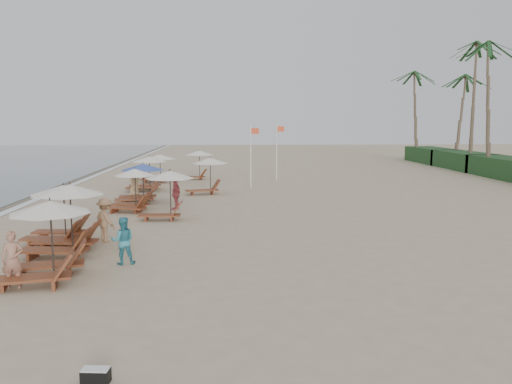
{
  "coord_description": "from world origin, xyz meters",
  "views": [
    {
      "loc": [
        -0.27,
        -16.24,
        4.43
      ],
      "look_at": [
        1.0,
        5.93,
        1.3
      ],
      "focal_mm": 35.08,
      "sensor_mm": 36.0,
      "label": 1
    }
  ],
  "objects": [
    {
      "name": "inland_station_1",
      "position": [
        -1.55,
        14.43,
        1.36
      ],
      "size": [
        2.75,
        2.24,
        2.22
      ],
      "color": "brown",
      "rests_on": "ground"
    },
    {
      "name": "flag_pole_far",
      "position": [
        3.52,
        21.63,
        2.38
      ],
      "size": [
        0.6,
        0.08,
        4.28
      ],
      "color": "silver",
      "rests_on": "ground"
    },
    {
      "name": "beachgoer_far_b",
      "position": [
        -5.62,
        12.52,
        0.95
      ],
      "size": [
        0.75,
        1.01,
        1.89
      ],
      "primitive_type": "imported",
      "rotation": [
        0.0,
        0.0,
        1.4
      ],
      "color": "tan",
      "rests_on": "ground"
    },
    {
      "name": "lounger_station_0",
      "position": [
        -5.45,
        -2.4,
        1.03
      ],
      "size": [
        2.74,
        2.46,
        2.28
      ],
      "color": "brown",
      "rests_on": "ground"
    },
    {
      "name": "lounger_station_2",
      "position": [
        -6.52,
        2.29,
        1.1
      ],
      "size": [
        2.68,
        2.4,
        2.12
      ],
      "color": "brown",
      "rests_on": "ground"
    },
    {
      "name": "foam_line",
      "position": [
        -11.2,
        10.0,
        0.01
      ],
      "size": [
        0.5,
        140.0,
        0.02
      ],
      "primitive_type": "cube",
      "color": "white",
      "rests_on": "ground"
    },
    {
      "name": "ground",
      "position": [
        0.0,
        0.0,
        0.0
      ],
      "size": [
        160.0,
        160.0,
        0.0
      ],
      "primitive_type": "plane",
      "color": "tan",
      "rests_on": "ground"
    },
    {
      "name": "beachgoer_far_a",
      "position": [
        -2.89,
        8.98,
        0.8
      ],
      "size": [
        0.64,
        1.01,
        1.61
      ],
      "primitive_type": "imported",
      "rotation": [
        0.0,
        0.0,
        4.43
      ],
      "color": "#B3474B",
      "rests_on": "ground"
    },
    {
      "name": "beachgoer_mid_b",
      "position": [
        -4.81,
        2.2,
        0.83
      ],
      "size": [
        1.19,
        1.19,
        1.65
      ],
      "primitive_type": "imported",
      "rotation": [
        0.0,
        0.0,
        2.35
      ],
      "color": "#996F4D",
      "rests_on": "ground"
    },
    {
      "name": "duffel_bag",
      "position": [
        -2.55,
        -8.09,
        0.13
      ],
      "size": [
        0.49,
        0.28,
        0.26
      ],
      "color": "black",
      "rests_on": "ground"
    },
    {
      "name": "inland_station_0",
      "position": [
        -3.07,
        6.37,
        1.42
      ],
      "size": [
        2.61,
        2.24,
        2.22
      ],
      "color": "brown",
      "rests_on": "ground"
    },
    {
      "name": "lounger_station_5",
      "position": [
        -5.55,
        16.22,
        1.07
      ],
      "size": [
        2.69,
        2.26,
        2.22
      ],
      "color": "brown",
      "rests_on": "ground"
    },
    {
      "name": "inland_station_2",
      "position": [
        -2.59,
        22.43,
        1.47
      ],
      "size": [
        2.58,
        2.24,
        2.22
      ],
      "color": "brown",
      "rests_on": "ground"
    },
    {
      "name": "beachgoer_mid_a",
      "position": [
        -3.55,
        -0.8,
        0.75
      ],
      "size": [
        0.82,
        0.7,
        1.5
      ],
      "primitive_type": "imported",
      "rotation": [
        0.0,
        0.0,
        3.33
      ],
      "color": "teal",
      "rests_on": "ground"
    },
    {
      "name": "lounger_station_3",
      "position": [
        -5.1,
        8.71,
        1.01
      ],
      "size": [
        2.48,
        2.36,
        2.12
      ],
      "color": "brown",
      "rests_on": "ground"
    },
    {
      "name": "flag_pole_near",
      "position": [
        1.33,
        17.19,
        2.35
      ],
      "size": [
        0.6,
        0.08,
        4.21
      ],
      "color": "silver",
      "rests_on": "ground"
    },
    {
      "name": "lounger_station_6",
      "position": [
        -5.46,
        20.78,
        1.05
      ],
      "size": [
        2.65,
        2.33,
        2.06
      ],
      "color": "brown",
      "rests_on": "ground"
    },
    {
      "name": "lounger_station_1",
      "position": [
        -5.81,
        0.53,
        1.07
      ],
      "size": [
        2.75,
        2.24,
        2.37
      ],
      "color": "brown",
      "rests_on": "ground"
    },
    {
      "name": "beachgoer_near",
      "position": [
        -6.04,
        -2.91,
        0.77
      ],
      "size": [
        0.62,
        0.47,
        1.55
      ],
      "primitive_type": "imported",
      "rotation": [
        0.0,
        0.0,
        0.18
      ],
      "color": "#A36E59",
      "rests_on": "ground"
    },
    {
      "name": "lounger_station_4",
      "position": [
        -5.16,
        11.38,
        1.07
      ],
      "size": [
        2.76,
        2.38,
        2.14
      ],
      "color": "brown",
      "rests_on": "ground"
    }
  ]
}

